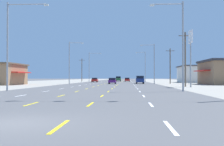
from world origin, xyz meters
TOP-DOWN VIEW (x-y plane):
  - ground_plane at (0.00, 66.00)m, footprint 572.00×572.00m
  - lot_apron_left at (-24.75, 66.00)m, footprint 28.00×440.00m
  - lot_apron_right at (24.75, 66.00)m, footprint 28.00×440.00m
  - lane_markings at (0.00, 104.50)m, footprint 10.64×227.60m
  - signal_span_wire at (-0.38, 11.44)m, footprint 25.92×0.53m
  - sedan_center_turn_nearest at (0.13, 60.18)m, footprint 1.80×4.50m
  - suv_far_right_near at (6.96, 62.73)m, footprint 1.98×4.90m
  - sedan_far_left_mid at (-6.88, 83.24)m, footprint 1.80×4.50m
  - sedan_inner_right_midfar at (3.69, 95.11)m, footprint 1.80×4.50m
  - suv_center_turn_far at (0.19, 102.30)m, footprint 1.98×4.90m
  - sedan_center_turn_farther at (-0.07, 113.36)m, footprint 1.80×4.50m
  - storefront_right_row_2 at (26.90, 80.05)m, footprint 13.75×14.54m
  - pole_sign_right_row_1 at (13.93, 36.49)m, footprint 0.24×2.26m
  - streetlight_left_row_0 at (-9.63, 23.02)m, footprint 4.96×0.26m
  - streetlight_right_row_0 at (9.80, 23.02)m, footprint 3.82×0.26m
  - streetlight_left_row_1 at (-9.84, 58.21)m, footprint 3.53×0.26m
  - streetlight_right_row_1 at (9.83, 58.21)m, footprint 3.42×0.26m
  - streetlight_left_row_2 at (-9.71, 93.40)m, footprint 4.51×0.26m
  - streetlight_right_row_2 at (9.86, 93.40)m, footprint 3.51×0.26m
  - utility_pole_right_row_0 at (13.64, 39.32)m, footprint 2.20×0.26m
  - utility_pole_right_row_1 at (14.66, 63.56)m, footprint 2.20×0.26m
  - utility_pole_left_row_2 at (-13.28, 96.22)m, footprint 2.20×0.26m

SIDE VIEW (x-z plane):
  - ground_plane at x=0.00m, z-range 0.00..0.00m
  - lot_apron_left at x=-24.75m, z-range 0.00..0.01m
  - lot_apron_right at x=24.75m, z-range 0.00..0.01m
  - lane_markings at x=0.00m, z-range 0.00..0.01m
  - sedan_center_turn_nearest at x=0.13m, z-range 0.03..1.49m
  - sedan_far_left_mid at x=-6.88m, z-range 0.03..1.49m
  - sedan_inner_right_midfar at x=3.69m, z-range 0.03..1.49m
  - sedan_center_turn_farther at x=-0.07m, z-range 0.03..1.49m
  - suv_far_right_near at x=6.96m, z-range 0.04..2.02m
  - suv_center_turn_far at x=0.19m, z-range 0.04..2.02m
  - storefront_right_row_2 at x=26.90m, z-range 0.01..5.18m
  - utility_pole_left_row_2 at x=-13.28m, z-range 0.19..8.83m
  - utility_pole_right_row_1 at x=14.66m, z-range 0.19..9.13m
  - utility_pole_right_row_0 at x=13.64m, z-range 0.19..9.44m
  - streetlight_right_row_1 at x=9.83m, z-range 0.68..10.20m
  - streetlight_left_row_1 at x=-9.84m, z-range 0.70..10.86m
  - streetlight_right_row_0 at x=9.80m, z-range 0.74..10.90m
  - streetlight_left_row_0 at x=-9.63m, z-range 0.88..11.25m
  - signal_span_wire at x=-0.38m, z-range 1.13..11.12m
  - streetlight_left_row_2 at x=-9.71m, z-range 0.83..11.42m
  - streetlight_right_row_2 at x=9.86m, z-range 0.71..11.57m
  - pole_sign_right_row_1 at x=13.93m, z-range 2.46..11.57m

